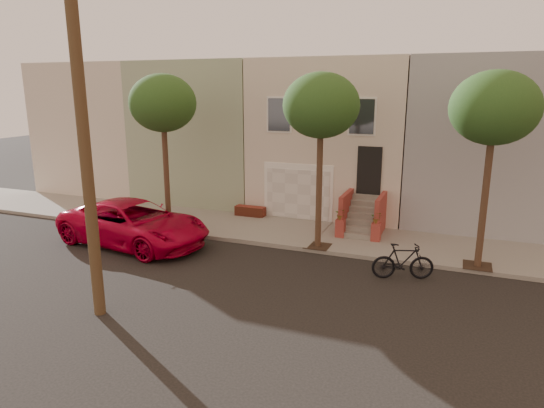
% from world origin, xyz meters
% --- Properties ---
extents(ground, '(90.00, 90.00, 0.00)m').
position_xyz_m(ground, '(0.00, 0.00, 0.00)').
color(ground, black).
rests_on(ground, ground).
extents(sidewalk, '(40.00, 3.70, 0.15)m').
position_xyz_m(sidewalk, '(0.00, 5.35, 0.07)').
color(sidewalk, gray).
rests_on(sidewalk, ground).
extents(house_row, '(33.10, 11.70, 7.00)m').
position_xyz_m(house_row, '(0.00, 11.19, 3.64)').
color(house_row, beige).
rests_on(house_row, sidewalk).
extents(tree_left, '(2.70, 2.57, 6.30)m').
position_xyz_m(tree_left, '(-5.50, 3.90, 5.26)').
color(tree_left, '#2D2116').
rests_on(tree_left, sidewalk).
extents(tree_mid, '(2.70, 2.57, 6.30)m').
position_xyz_m(tree_mid, '(1.00, 3.90, 5.26)').
color(tree_mid, '#2D2116').
rests_on(tree_mid, sidewalk).
extents(tree_right, '(2.70, 2.57, 6.30)m').
position_xyz_m(tree_right, '(6.50, 3.90, 5.26)').
color(tree_right, '#2D2116').
rests_on(tree_right, sidewalk).
extents(pickup_truck, '(6.41, 3.60, 1.69)m').
position_xyz_m(pickup_truck, '(-5.75, 1.93, 0.85)').
color(pickup_truck, '#B60027').
rests_on(pickup_truck, ground).
extents(motorcycle, '(2.01, 1.15, 1.17)m').
position_xyz_m(motorcycle, '(4.26, 2.24, 0.58)').
color(motorcycle, black).
rests_on(motorcycle, ground).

